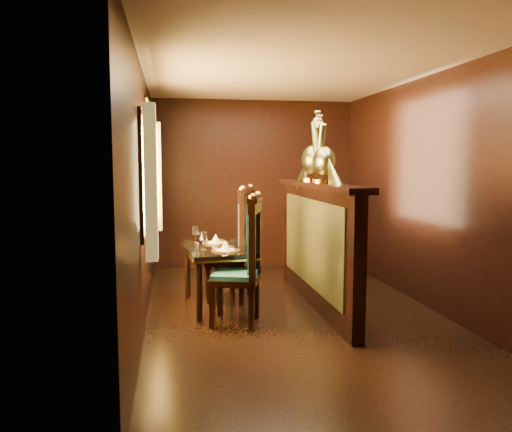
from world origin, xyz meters
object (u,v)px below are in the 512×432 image
at_px(chair_left, 247,256).
at_px(chair_right, 240,241).
at_px(dining_table, 217,253).
at_px(peacock_right, 313,147).
at_px(peacock_left, 324,148).

height_order(chair_left, chair_right, chair_right).
bearing_deg(chair_right, dining_table, -119.76).
height_order(chair_right, peacock_right, peacock_right).
distance_m(dining_table, peacock_right, 1.58).
bearing_deg(peacock_left, chair_right, 144.07).
bearing_deg(peacock_left, dining_table, 161.71).
bearing_deg(peacock_left, peacock_right, 90.00).
xyz_separation_m(chair_right, peacock_right, (0.80, -0.15, 1.05)).
xyz_separation_m(peacock_left, peacock_right, (0.00, 0.43, 0.03)).
distance_m(chair_left, peacock_left, 1.38).
relative_size(chair_right, peacock_left, 1.85).
bearing_deg(chair_right, peacock_left, -14.26).
bearing_deg(dining_table, peacock_left, -23.15).
relative_size(chair_right, peacock_right, 1.73).
bearing_deg(chair_left, dining_table, 127.51).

